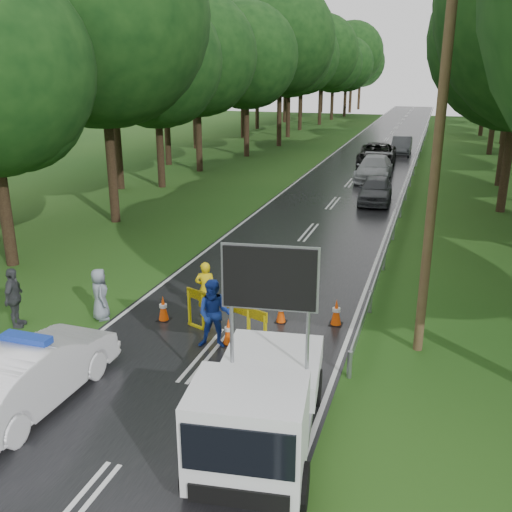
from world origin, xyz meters
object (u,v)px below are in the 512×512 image
at_px(officer, 206,289).
at_px(queue_car_first, 376,190).
at_px(queue_car_third, 377,154).
at_px(police_sedan, 31,373).
at_px(work_truck, 259,405).
at_px(barrier, 225,309).
at_px(civilian, 214,314).
at_px(queue_car_fourth, 402,146).
at_px(queue_car_second, 374,168).

xyz_separation_m(officer, queue_car_first, (3.08, 16.65, -0.13)).
relative_size(queue_car_first, queue_car_third, 0.72).
xyz_separation_m(police_sedan, work_truck, (5.22, -0.05, 0.26)).
bearing_deg(barrier, civilian, -80.87).
relative_size(police_sedan, civilian, 2.44).
relative_size(officer, civilian, 0.90).
relative_size(police_sedan, officer, 2.72).
relative_size(work_truck, barrier, 1.85).
distance_m(officer, queue_car_third, 29.27).
bearing_deg(queue_car_first, officer, -102.95).
distance_m(work_truck, queue_car_fourth, 41.17).
xyz_separation_m(queue_car_first, queue_car_second, (-0.84, 6.57, 0.05)).
xyz_separation_m(work_truck, queue_car_second, (-1.17, 28.77, -0.25)).
bearing_deg(officer, queue_car_fourth, -110.87).
relative_size(queue_car_first, queue_car_fourth, 0.96).
distance_m(barrier, queue_car_third, 30.50).
relative_size(officer, queue_car_first, 0.40).
relative_size(work_truck, civilian, 2.62).
bearing_deg(civilian, queue_car_second, 74.28).
distance_m(work_truck, queue_car_first, 22.20).
relative_size(barrier, queue_car_fourth, 0.61).
bearing_deg(queue_car_third, work_truck, -90.28).
bearing_deg(police_sedan, work_truck, -179.47).
xyz_separation_m(barrier, queue_car_first, (1.98, 17.93, -0.17)).
xyz_separation_m(civilian, queue_car_second, (1.24, 25.00, -0.17)).
height_order(queue_car_third, queue_car_fourth, queue_car_third).
distance_m(police_sedan, officer, 5.80).
bearing_deg(barrier, queue_car_first, 104.77).
relative_size(civilian, queue_car_second, 0.35).
bearing_deg(barrier, police_sedan, -103.56).
xyz_separation_m(barrier, queue_car_fourth, (2.00, 36.89, -0.16)).
bearing_deg(queue_car_first, queue_car_second, 94.84).
relative_size(police_sedan, work_truck, 0.93).
xyz_separation_m(work_truck, queue_car_fourth, (-0.30, 41.17, -0.29)).
distance_m(police_sedan, queue_car_fourth, 41.41).
relative_size(work_truck, queue_car_third, 0.84).
bearing_deg(barrier, queue_car_second, 108.41).
relative_size(officer, queue_car_second, 0.32).
bearing_deg(barrier, work_truck, -40.60).
height_order(work_truck, queue_car_third, work_truck).
height_order(police_sedan, barrier, police_sedan).
bearing_deg(barrier, queue_car_fourth, 107.96).
relative_size(police_sedan, queue_car_second, 0.87).
height_order(queue_car_second, queue_car_fourth, queue_car_second).
xyz_separation_m(police_sedan, queue_car_first, (4.90, 22.15, -0.04)).
bearing_deg(queue_car_first, police_sedan, -104.93).
xyz_separation_m(police_sedan, civilian, (2.81, 3.72, 0.18)).
distance_m(civilian, queue_car_second, 25.03).
bearing_deg(work_truck, barrier, 110.70).
height_order(police_sedan, queue_car_fourth, police_sedan).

